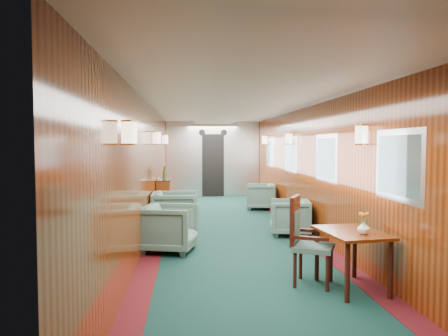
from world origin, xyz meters
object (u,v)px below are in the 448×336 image
credenza (164,198)px  armchair_right_near (290,217)px  armchair_left_far (175,212)px  armchair_left_near (169,228)px  dining_table (352,240)px  armchair_right_far (260,196)px  side_chair (305,237)px

credenza → armchair_right_near: credenza is taller
armchair_left_far → armchair_left_near: bearing=177.6°
armchair_right_near → armchair_left_near: bearing=-53.8°
credenza → dining_table: bearing=-64.4°
credenza → armchair_right_far: size_ratio=1.62×
side_chair → armchair_left_near: side_chair is taller
armchair_right_far → armchair_left_near: bearing=-16.5°
dining_table → armchair_right_far: 6.24m
side_chair → armchair_left_near: size_ratio=1.31×
armchair_right_far → dining_table: bearing=10.4°
dining_table → credenza: bearing=108.4°
side_chair → armchair_right_far: size_ratio=1.45×
armchair_right_near → armchair_left_far: bearing=-90.6°
armchair_left_near → armchair_right_far: (2.15, 4.28, -0.04)m
armchair_right_near → side_chair: bearing=0.3°
armchair_left_far → armchair_right_near: 2.16m
dining_table → armchair_right_near: size_ratio=1.35×
armchair_left_near → credenza: bearing=17.9°
armchair_left_near → armchair_right_far: armchair_left_near is taller
armchair_right_far → credenza: bearing=-53.9°
credenza → armchair_right_near: 3.17m
dining_table → armchair_left_near: (-2.18, 1.96, -0.20)m
dining_table → armchair_right_near: 3.03m
armchair_left_far → credenza: bearing=9.3°
dining_table → armchair_left_far: bearing=114.8°
armchair_left_near → armchair_left_far: 1.47m
dining_table → armchair_left_far: armchair_left_far is taller
side_chair → armchair_right_far: side_chair is taller
armchair_left_near → armchair_right_far: bearing=-13.3°
credenza → side_chair: bearing=-68.2°
credenza → armchair_left_near: 3.13m
credenza → armchair_left_near: size_ratio=1.45×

